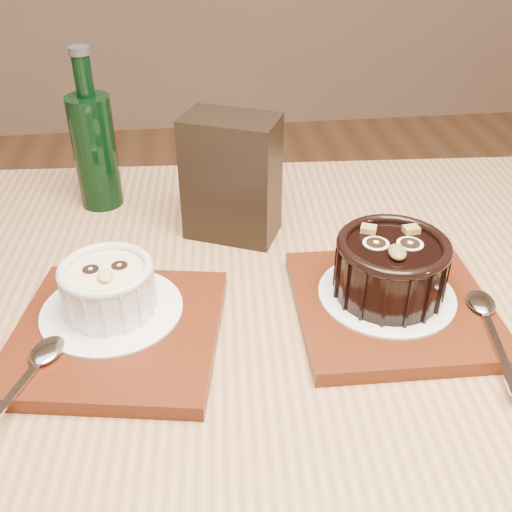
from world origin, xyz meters
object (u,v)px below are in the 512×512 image
at_px(ramekin_white, 108,286).
at_px(tray_left, 117,333).
at_px(tray_right, 392,306).
at_px(green_bottle, 95,148).
at_px(table, 282,428).
at_px(ramekin_dark, 391,265).
at_px(condiment_stand, 232,178).

bearing_deg(ramekin_white, tray_left, -84.32).
distance_m(tray_right, green_bottle, 0.40).
bearing_deg(tray_left, table, -16.46).
distance_m(ramekin_dark, green_bottle, 0.38).
relative_size(tray_right, green_bottle, 0.93).
bearing_deg(ramekin_dark, tray_right, -59.63).
bearing_deg(tray_left, green_bottle, 97.66).
distance_m(ramekin_white, tray_right, 0.27).
relative_size(tray_left, ramekin_white, 2.13).
xyz_separation_m(table, ramekin_dark, (0.11, 0.06, 0.14)).
bearing_deg(ramekin_dark, ramekin_white, -173.35).
height_order(ramekin_white, ramekin_dark, ramekin_dark).
distance_m(ramekin_white, condiment_stand, 0.20).
distance_m(tray_right, ramekin_dark, 0.04).
height_order(condiment_stand, green_bottle, green_bottle).
xyz_separation_m(ramekin_dark, condiment_stand, (-0.13, 0.16, 0.02)).
bearing_deg(tray_left, ramekin_dark, 3.58).
bearing_deg(tray_right, ramekin_dark, 111.82).
relative_size(tray_left, tray_right, 1.00).
bearing_deg(ramekin_white, green_bottle, 90.60).
height_order(tray_left, condiment_stand, condiment_stand).
bearing_deg(tray_left, ramekin_white, 102.26).
bearing_deg(condiment_stand, tray_left, -124.91).
xyz_separation_m(tray_left, green_bottle, (-0.04, 0.26, 0.07)).
xyz_separation_m(table, tray_left, (-0.14, 0.04, 0.10)).
distance_m(table, tray_left, 0.18).
bearing_deg(table, condiment_stand, 96.53).
relative_size(table, condiment_stand, 8.92).
xyz_separation_m(ramekin_white, ramekin_dark, (0.26, -0.01, 0.01)).
height_order(ramekin_dark, condiment_stand, condiment_stand).
height_order(ramekin_white, green_bottle, green_bottle).
bearing_deg(table, ramekin_white, 155.89).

